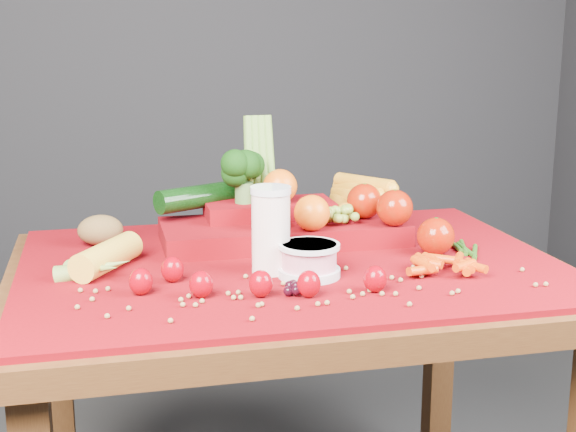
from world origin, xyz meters
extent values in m
cube|color=black|center=(0.00, 1.50, 1.25)|extent=(3.00, 0.02, 2.50)
cube|color=#381C0C|center=(0.00, 0.00, 0.72)|extent=(1.10, 0.80, 0.05)
cube|color=#381C0C|center=(-0.48, 0.33, 0.35)|extent=(0.06, 0.06, 0.70)
cube|color=#381C0C|center=(0.48, 0.33, 0.35)|extent=(0.06, 0.06, 0.70)
cube|color=#6B030B|center=(0.00, 0.00, 0.76)|extent=(1.05, 0.75, 0.01)
cylinder|color=silver|center=(-0.05, -0.06, 0.84)|extent=(0.07, 0.07, 0.17)
cylinder|color=silver|center=(-0.05, -0.06, 0.92)|extent=(0.08, 0.08, 0.01)
cylinder|color=silver|center=(0.01, -0.11, 0.77)|extent=(0.12, 0.12, 0.02)
cylinder|color=pink|center=(0.01, -0.11, 0.80)|extent=(0.10, 0.10, 0.05)
cylinder|color=silver|center=(0.01, -0.11, 0.82)|extent=(0.11, 0.11, 0.01)
ellipsoid|color=#930004|center=(-0.24, -0.08, 0.79)|extent=(0.04, 0.04, 0.05)
cone|color=#12470C|center=(-0.24, -0.08, 0.81)|extent=(0.03, 0.03, 0.01)
ellipsoid|color=#930004|center=(-0.30, -0.14, 0.79)|extent=(0.04, 0.04, 0.05)
cone|color=#12470C|center=(-0.30, -0.14, 0.81)|extent=(0.03, 0.03, 0.01)
ellipsoid|color=#930004|center=(-0.20, -0.18, 0.79)|extent=(0.04, 0.04, 0.05)
cone|color=#12470C|center=(-0.20, -0.18, 0.81)|extent=(0.03, 0.03, 0.01)
ellipsoid|color=#930004|center=(-0.10, -0.20, 0.79)|extent=(0.04, 0.04, 0.05)
cone|color=#12470C|center=(-0.10, -0.20, 0.81)|extent=(0.03, 0.03, 0.01)
ellipsoid|color=#930004|center=(-0.02, -0.22, 0.79)|extent=(0.04, 0.04, 0.05)
cone|color=#12470C|center=(-0.02, -0.22, 0.81)|extent=(0.03, 0.03, 0.01)
ellipsoid|color=#930004|center=(0.10, -0.22, 0.79)|extent=(0.04, 0.04, 0.05)
cone|color=#12470C|center=(0.10, -0.22, 0.81)|extent=(0.03, 0.03, 0.01)
cylinder|color=gold|center=(-0.35, 0.02, 0.79)|extent=(0.14, 0.18, 0.06)
ellipsoid|color=brown|center=(-0.37, 0.21, 0.79)|extent=(0.10, 0.07, 0.07)
cube|color=#6B030B|center=(0.02, 0.15, 0.78)|extent=(0.52, 0.22, 0.04)
cube|color=#6B030B|center=(0.00, 0.20, 0.82)|extent=(0.28, 0.12, 0.03)
sphere|color=#9B0C00|center=(0.24, 0.06, 0.85)|extent=(0.08, 0.08, 0.08)
sphere|color=#9B0C00|center=(0.30, -0.02, 0.80)|extent=(0.08, 0.08, 0.08)
sphere|color=#9B0C00|center=(0.20, 0.14, 0.85)|extent=(0.08, 0.08, 0.08)
sphere|color=#D35203|center=(-0.02, 0.10, 0.84)|extent=(0.07, 0.07, 0.07)
sphere|color=#D35203|center=(0.06, 0.06, 0.84)|extent=(0.07, 0.07, 0.07)
sphere|color=#D35203|center=(0.02, 0.18, 0.88)|extent=(0.07, 0.07, 0.07)
cylinder|color=orange|center=(0.17, 0.22, 0.82)|extent=(0.06, 0.17, 0.04)
cylinder|color=orange|center=(0.19, 0.22, 0.84)|extent=(0.04, 0.17, 0.04)
cylinder|color=orange|center=(0.21, 0.22, 0.85)|extent=(0.07, 0.17, 0.04)
cylinder|color=orange|center=(0.23, 0.22, 0.87)|extent=(0.11, 0.17, 0.04)
cylinder|color=#3F662D|center=(-0.06, 0.20, 0.86)|extent=(0.04, 0.04, 0.04)
cylinder|color=olive|center=(-0.04, 0.24, 0.92)|extent=(0.03, 0.06, 0.22)
cylinder|color=olive|center=(-0.02, 0.24, 0.92)|extent=(0.02, 0.06, 0.22)
cylinder|color=olive|center=(0.00, 0.24, 0.92)|extent=(0.02, 0.06, 0.22)
cylinder|color=olive|center=(0.01, 0.24, 0.92)|extent=(0.03, 0.06, 0.22)
cylinder|color=black|center=(-0.14, 0.24, 0.85)|extent=(0.23, 0.15, 0.05)
camera|label=1|loc=(-0.36, -1.49, 1.21)|focal=50.00mm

